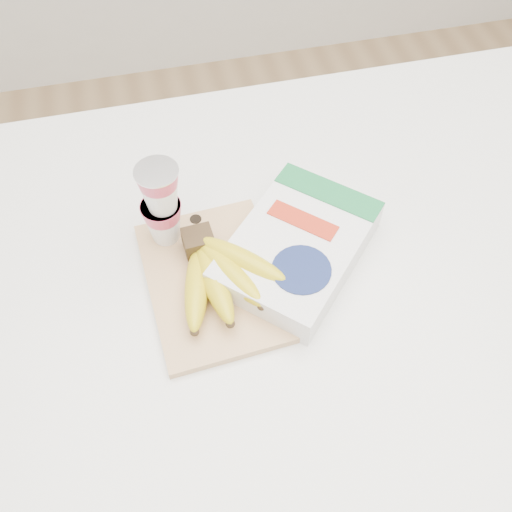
% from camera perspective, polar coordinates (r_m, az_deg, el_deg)
% --- Properties ---
extents(room, '(4.00, 4.00, 4.00)m').
position_cam_1_polar(room, '(0.70, 3.00, 14.12)').
color(room, tan).
rests_on(room, ground).
extents(table, '(1.38, 0.92, 1.03)m').
position_cam_1_polar(table, '(1.39, 1.50, -13.20)').
color(table, white).
rests_on(table, ground).
extents(cutting_board, '(0.23, 0.30, 0.01)m').
position_cam_1_polar(cutting_board, '(0.91, -4.16, -2.43)').
color(cutting_board, tan).
rests_on(cutting_board, table).
extents(bananas, '(0.18, 0.19, 0.07)m').
position_cam_1_polar(bananas, '(0.88, -3.73, -1.69)').
color(bananas, '#382816').
rests_on(bananas, cutting_board).
extents(yogurt_stack, '(0.07, 0.07, 0.16)m').
position_cam_1_polar(yogurt_stack, '(0.90, -9.47, 5.24)').
color(yogurt_stack, white).
rests_on(yogurt_stack, cutting_board).
extents(cereal_box, '(0.32, 0.32, 0.06)m').
position_cam_1_polar(cereal_box, '(0.92, 4.15, 0.84)').
color(cereal_box, white).
rests_on(cereal_box, table).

